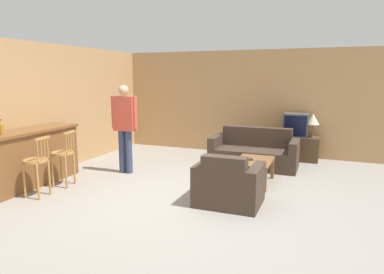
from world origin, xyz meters
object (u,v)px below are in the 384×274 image
object	(u,v)px
tv	(296,125)
bottle	(1,128)
bar_chair_near	(37,165)
coffee_table	(254,164)
tv_unit	(295,148)
armchair_near	(229,186)
person_by_window	(125,124)
couch_far	(254,153)
table_lamp	(313,120)
bar_chair_mid	(63,157)
book_on_table	(247,159)

from	to	relation	value
tv	bottle	size ratio (longest dim) A/B	2.29
bar_chair_near	coffee_table	xyz separation A→B (m)	(3.15, 2.00, -0.16)
bottle	tv_unit	bearing A→B (deg)	45.01
armchair_near	person_by_window	distance (m)	2.71
coffee_table	person_by_window	size ratio (longest dim) A/B	0.52
couch_far	coffee_table	size ratio (longest dim) A/B	1.99
armchair_near	table_lamp	distance (m)	3.59
bar_chair_mid	couch_far	xyz separation A→B (m)	(2.91, 2.60, -0.24)
tv_unit	tv	xyz separation A→B (m)	(0.00, -0.00, 0.55)
bar_chair_near	person_by_window	distance (m)	1.90
couch_far	table_lamp	world-z (taller)	table_lamp
bar_chair_mid	table_lamp	bearing A→B (deg)	41.19
coffee_table	tv_unit	xyz separation A→B (m)	(0.54, 2.16, -0.09)
tv	person_by_window	world-z (taller)	person_by_window
person_by_window	couch_far	bearing A→B (deg)	31.81
armchair_near	person_by_window	xyz separation A→B (m)	(-2.43, 0.96, 0.72)
tv_unit	bottle	distance (m)	6.09
tv_unit	tv	size ratio (longest dim) A/B	1.90
couch_far	armchair_near	bearing A→B (deg)	-87.88
bar_chair_near	person_by_window	xyz separation A→B (m)	(0.57, 1.75, 0.48)
bar_chair_mid	tv	xyz separation A→B (m)	(3.69, 3.54, 0.30)
bar_chair_near	person_by_window	world-z (taller)	person_by_window
bar_chair_mid	person_by_window	bearing A→B (deg)	63.63
tv	person_by_window	xyz separation A→B (m)	(-3.12, -2.40, 0.18)
tv	bar_chair_mid	bearing A→B (deg)	-136.13
couch_far	tv	bearing A→B (deg)	50.74
armchair_near	tv	world-z (taller)	tv
bar_chair_near	couch_far	world-z (taller)	bar_chair_near
table_lamp	bar_chair_mid	bearing A→B (deg)	-138.81
table_lamp	person_by_window	world-z (taller)	person_by_window
bar_chair_near	bar_chair_mid	world-z (taller)	same
couch_far	tv	xyz separation A→B (m)	(0.78, 0.95, 0.54)
couch_far	bottle	distance (m)	4.88
couch_far	coffee_table	world-z (taller)	couch_far
person_by_window	tv_unit	bearing A→B (deg)	37.64
table_lamp	armchair_near	bearing A→B (deg)	-107.38
bar_chair_mid	table_lamp	xyz separation A→B (m)	(4.05, 3.55, 0.44)
tv_unit	person_by_window	distance (m)	4.01
bar_chair_near	coffee_table	size ratio (longest dim) A/B	1.07
tv	book_on_table	bearing A→B (deg)	-106.83
couch_far	person_by_window	size ratio (longest dim) A/B	1.04
coffee_table	table_lamp	world-z (taller)	table_lamp
bar_chair_mid	table_lamp	world-z (taller)	table_lamp
couch_far	person_by_window	bearing A→B (deg)	-148.19
couch_far	coffee_table	xyz separation A→B (m)	(0.23, -1.20, 0.07)
armchair_near	bottle	xyz separation A→B (m)	(-3.58, -0.90, 0.83)
armchair_near	tv	xyz separation A→B (m)	(0.69, 3.36, 0.54)
bar_chair_near	person_by_window	bearing A→B (deg)	72.12
bottle	book_on_table	xyz separation A→B (m)	(3.60, 2.08, -0.68)
table_lamp	bar_chair_near	bearing A→B (deg)	-134.26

